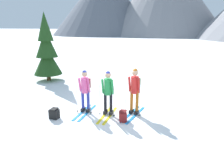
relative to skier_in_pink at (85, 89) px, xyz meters
The scene contains 7 objects.
ground_plane 1.32m from the skier_in_pink, 16.56° to the left, with size 400.00×400.00×0.00m, color white.
skier_in_pink is the anchor object (origin of this frame).
skier_in_green 0.91m from the skier_in_pink, ahead, with size 0.61×1.62×1.66m.
skier_in_red 1.86m from the skier_in_pink, ahead, with size 0.66×1.73×1.75m.
pine_tree_near 5.75m from the skier_in_pink, 136.07° to the left, with size 1.66×1.66×4.01m.
backpack_on_snow_front 1.43m from the skier_in_pink, 133.44° to the right, with size 0.35×0.28×0.38m.
backpack_on_snow_beside 1.78m from the skier_in_pink, 15.40° to the right, with size 0.34×0.38×0.38m.
Camera 1 is at (2.13, -7.30, 3.22)m, focal length 33.75 mm.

